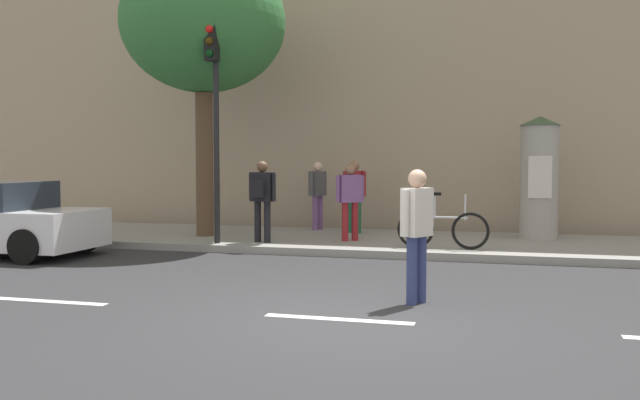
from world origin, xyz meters
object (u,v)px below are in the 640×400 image
at_px(traffic_light, 214,97).
at_px(poster_column, 539,177).
at_px(pedestrian_with_bag, 262,194).
at_px(pedestrian_with_backpack, 417,225).
at_px(pedestrian_in_red_top, 350,195).
at_px(pedestrian_in_light_jacket, 318,190).
at_px(pedestrian_in_dark_shirt, 355,190).
at_px(bicycle_leaning, 443,229).
at_px(street_tree, 203,24).

relative_size(traffic_light, poster_column, 1.67).
bearing_deg(pedestrian_with_bag, pedestrian_with_backpack, -50.27).
bearing_deg(pedestrian_in_red_top, pedestrian_in_light_jacket, 122.01).
xyz_separation_m(pedestrian_with_bag, pedestrian_in_dark_shirt, (1.47, 2.32, -0.01)).
relative_size(pedestrian_in_red_top, pedestrian_with_bag, 0.96).
bearing_deg(poster_column, traffic_light, -157.18).
bearing_deg(pedestrian_with_bag, pedestrian_in_dark_shirt, 57.63).
distance_m(pedestrian_in_light_jacket, pedestrian_in_dark_shirt, 1.12).
xyz_separation_m(pedestrian_in_light_jacket, pedestrian_with_bag, (-0.44, -2.77, 0.04)).
distance_m(pedestrian_in_dark_shirt, bicycle_leaning, 3.32).
xyz_separation_m(pedestrian_with_backpack, pedestrian_in_light_jacket, (-3.34, 7.32, 0.10)).
bearing_deg(pedestrian_with_bag, bicycle_leaning, -0.64).
relative_size(pedestrian_in_light_jacket, pedestrian_in_dark_shirt, 0.98).
height_order(pedestrian_in_dark_shirt, bicycle_leaning, pedestrian_in_dark_shirt).
bearing_deg(pedestrian_with_bag, poster_column, 22.03).
bearing_deg(pedestrian_with_backpack, pedestrian_with_bag, 129.73).
bearing_deg(pedestrian_with_backpack, traffic_light, 138.51).
height_order(traffic_light, poster_column, traffic_light).
distance_m(pedestrian_with_bag, pedestrian_in_dark_shirt, 2.74).
bearing_deg(bicycle_leaning, pedestrian_in_dark_shirt, 133.64).
distance_m(street_tree, bicycle_leaning, 6.98).
distance_m(poster_column, pedestrian_in_dark_shirt, 4.12).
xyz_separation_m(traffic_light, street_tree, (-0.82, 1.31, 1.75)).
xyz_separation_m(pedestrian_in_light_jacket, pedestrian_in_red_top, (1.25, -2.00, -0.01)).
bearing_deg(pedestrian_with_bag, pedestrian_in_red_top, 24.38).
distance_m(poster_column, pedestrian_in_red_top, 4.18).
bearing_deg(street_tree, poster_column, 10.87).
relative_size(traffic_light, street_tree, 0.70).
relative_size(poster_column, pedestrian_in_dark_shirt, 1.57).
bearing_deg(street_tree, pedestrian_in_red_top, -1.63).
relative_size(pedestrian_with_backpack, pedestrian_in_light_jacket, 1.06).
bearing_deg(pedestrian_with_backpack, bicycle_leaning, 90.80).
bearing_deg(bicycle_leaning, street_tree, 170.47).
bearing_deg(pedestrian_in_light_jacket, pedestrian_with_backpack, -65.48).
bearing_deg(pedestrian_in_light_jacket, poster_column, -5.69).
bearing_deg(street_tree, bicycle_leaning, -9.53).
relative_size(pedestrian_with_backpack, pedestrian_in_dark_shirt, 1.04).
xyz_separation_m(traffic_light, pedestrian_in_dark_shirt, (2.32, 2.77, -1.98)).
bearing_deg(pedestrian_in_light_jacket, pedestrian_in_red_top, -57.99).
xyz_separation_m(pedestrian_in_light_jacket, bicycle_leaning, (3.27, -2.81, -0.59)).
height_order(street_tree, pedestrian_with_bag, street_tree).
height_order(pedestrian_with_backpack, pedestrian_in_light_jacket, pedestrian_in_light_jacket).
relative_size(poster_column, pedestrian_with_bag, 1.57).
distance_m(traffic_light, poster_column, 7.17).
relative_size(pedestrian_in_light_jacket, pedestrian_in_red_top, 1.02).
bearing_deg(street_tree, pedestrian_with_backpack, -44.78).
height_order(pedestrian_in_red_top, pedestrian_with_bag, pedestrian_with_bag).
relative_size(traffic_light, pedestrian_in_red_top, 2.75).
relative_size(pedestrian_in_dark_shirt, bicycle_leaning, 0.95).
bearing_deg(street_tree, traffic_light, -58.07).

